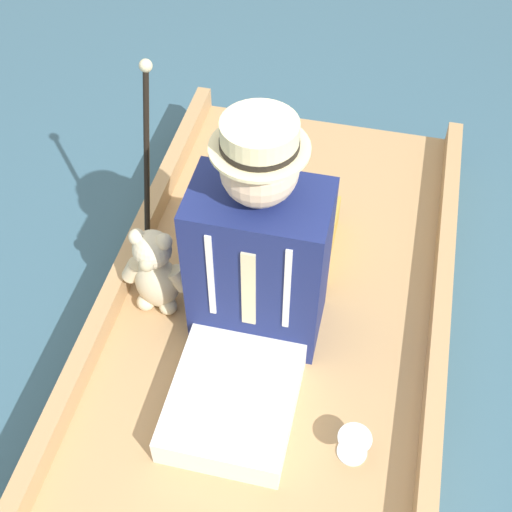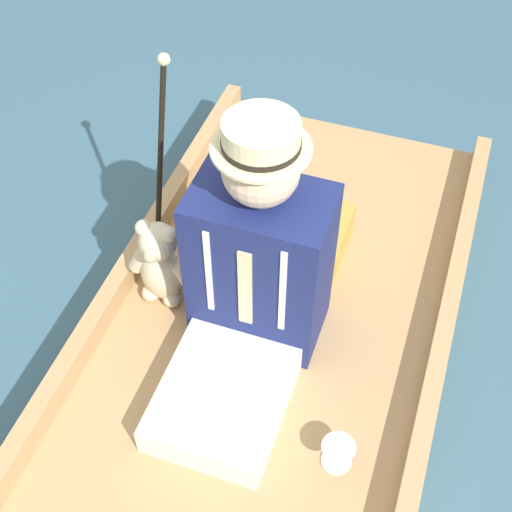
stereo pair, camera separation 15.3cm
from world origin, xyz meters
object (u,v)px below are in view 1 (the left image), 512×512
object	(u,v)px
seated_person	(254,275)
wine_glass	(354,443)
walking_cane	(147,156)
teddy_bear	(155,272)

from	to	relation	value
seated_person	wine_glass	distance (m)	0.59
seated_person	wine_glass	bearing A→B (deg)	126.06
seated_person	walking_cane	xyz separation A→B (m)	(0.45, -0.33, 0.12)
wine_glass	seated_person	bearing A→B (deg)	-42.37
walking_cane	seated_person	bearing A→B (deg)	143.92
seated_person	wine_glass	size ratio (longest dim) A/B	8.44
teddy_bear	wine_glass	world-z (taller)	teddy_bear
teddy_bear	walking_cane	size ratio (longest dim) A/B	0.47
seated_person	teddy_bear	size ratio (longest dim) A/B	2.40
wine_glass	walking_cane	xyz separation A→B (m)	(0.84, -0.68, 0.39)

